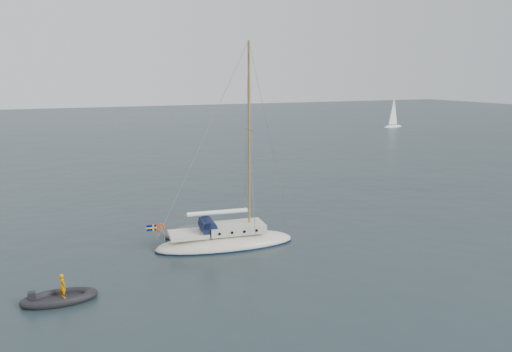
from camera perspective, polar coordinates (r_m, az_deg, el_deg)
name	(u,v)px	position (r m, az deg, el deg)	size (l,w,h in m)	color
ground	(277,236)	(34.50, 2.41, -6.88)	(300.00, 300.00, 0.00)	black
sailboat	(225,231)	(32.29, -3.51, -6.28)	(9.49, 2.84, 13.51)	beige
dinghy	(184,232)	(35.07, -8.26, -6.34)	(3.14, 1.42, 0.45)	#4D4E53
rib	(59,297)	(26.79, -21.57, -12.77)	(3.63, 1.65, 1.43)	black
distant_yacht_b	(393,113)	(109.88, 15.44, 6.95)	(5.26, 2.80, 6.97)	white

